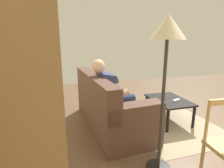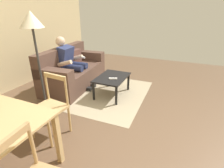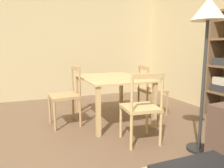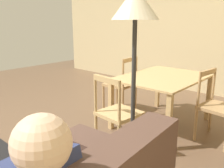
{
  "view_description": "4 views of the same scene",
  "coord_description": "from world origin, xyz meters",
  "px_view_note": "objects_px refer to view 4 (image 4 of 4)",
  "views": [
    {
      "loc": [
        -1.63,
        2.7,
        1.48
      ],
      "look_at": [
        1.21,
        1.86,
        0.74
      ],
      "focal_mm": 29.39,
      "sensor_mm": 36.0,
      "label": 1
    },
    {
      "loc": [
        -2.03,
        -0.51,
        1.73
      ],
      "look_at": [
        1.08,
        0.83,
        0.25
      ],
      "focal_mm": 27.53,
      "sensor_mm": 36.0,
      "label": 2
    },
    {
      "loc": [
        1.78,
        -0.15,
        1.17
      ],
      "look_at": [
        -1.44,
        1.13,
        0.6
      ],
      "focal_mm": 34.06,
      "sensor_mm": 36.0,
      "label": 3
    },
    {
      "loc": [
        1.51,
        2.78,
        1.47
      ],
      "look_at": [
        -0.12,
        1.34,
        0.9
      ],
      "focal_mm": 39.05,
      "sensor_mm": 36.0,
      "label": 4
    }
  ],
  "objects_px": {
    "dining_table": "(163,83)",
    "dining_chair_facing_couch": "(117,114)",
    "dining_chair_near_wall": "(217,107)",
    "floor_lamp": "(135,24)",
    "dining_chair_by_doorway": "(121,84)"
  },
  "relations": [
    {
      "from": "dining_table",
      "to": "dining_chair_near_wall",
      "type": "height_order",
      "value": "dining_chair_near_wall"
    },
    {
      "from": "dining_chair_facing_couch",
      "to": "dining_chair_near_wall",
      "type": "bearing_deg",
      "value": 142.39
    },
    {
      "from": "dining_table",
      "to": "dining_chair_facing_couch",
      "type": "bearing_deg",
      "value": -0.16
    },
    {
      "from": "dining_chair_near_wall",
      "to": "floor_lamp",
      "type": "xyz_separation_m",
      "value": [
        1.43,
        -0.23,
        1.0
      ]
    },
    {
      "from": "dining_chair_near_wall",
      "to": "dining_chair_facing_couch",
      "type": "xyz_separation_m",
      "value": [
        0.99,
        -0.76,
        0.01
      ]
    },
    {
      "from": "dining_table",
      "to": "dining_chair_near_wall",
      "type": "relative_size",
      "value": 1.49
    },
    {
      "from": "dining_chair_near_wall",
      "to": "dining_chair_facing_couch",
      "type": "height_order",
      "value": "dining_chair_facing_couch"
    },
    {
      "from": "dining_chair_facing_couch",
      "to": "floor_lamp",
      "type": "height_order",
      "value": "floor_lamp"
    },
    {
      "from": "dining_table",
      "to": "dining_chair_facing_couch",
      "type": "distance_m",
      "value": 1.0
    },
    {
      "from": "dining_chair_facing_couch",
      "to": "floor_lamp",
      "type": "relative_size",
      "value": 0.52
    },
    {
      "from": "dining_table",
      "to": "dining_chair_near_wall",
      "type": "bearing_deg",
      "value": 90.23
    },
    {
      "from": "dining_table",
      "to": "dining_chair_facing_couch",
      "type": "height_order",
      "value": "dining_chair_facing_couch"
    },
    {
      "from": "floor_lamp",
      "to": "dining_table",
      "type": "bearing_deg",
      "value": -159.46
    },
    {
      "from": "dining_table",
      "to": "dining_chair_facing_couch",
      "type": "relative_size",
      "value": 1.46
    },
    {
      "from": "dining_chair_near_wall",
      "to": "dining_chair_by_doorway",
      "type": "xyz_separation_m",
      "value": [
        0.0,
        -1.52,
        0.02
      ]
    }
  ]
}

